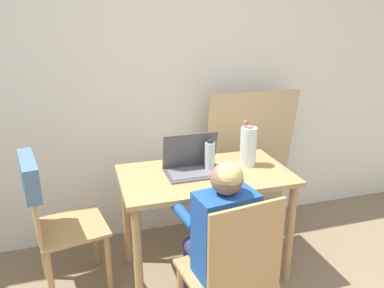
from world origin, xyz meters
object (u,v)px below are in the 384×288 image
flower_vase (248,146)px  person_seated (220,233)px  chair_occupied (231,276)px  chair_spare (47,205)px  water_bottle (210,156)px  laptop (193,163)px

flower_vase → person_seated: bearing=-125.5°
flower_vase → chair_occupied: bearing=-119.4°
chair_spare → chair_occupied: bearing=-140.5°
chair_spare → flower_vase: 1.29m
chair_occupied → water_bottle: water_bottle is taller
chair_occupied → chair_spare: chair_spare is taller
chair_occupied → person_seated: 0.21m
laptop → water_bottle: 0.12m
chair_spare → flower_vase: bearing=-101.7°
chair_spare → water_bottle: bearing=-102.1°
chair_occupied → flower_vase: 0.90m
flower_vase → chair_spare: bearing=179.1°
chair_occupied → water_bottle: (0.13, 0.70, 0.36)m
chair_occupied → water_bottle: 0.79m
person_seated → chair_spare: bearing=-42.7°
chair_occupied → chair_spare: size_ratio=0.99×
person_seated → laptop: (0.03, 0.58, 0.15)m
chair_spare → water_bottle: (1.00, -0.02, 0.21)m
person_seated → water_bottle: (0.15, 0.57, 0.19)m
person_seated → flower_vase: size_ratio=3.39×
person_seated → laptop: bearing=-101.1°
chair_occupied → person_seated: (-0.02, 0.12, 0.17)m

